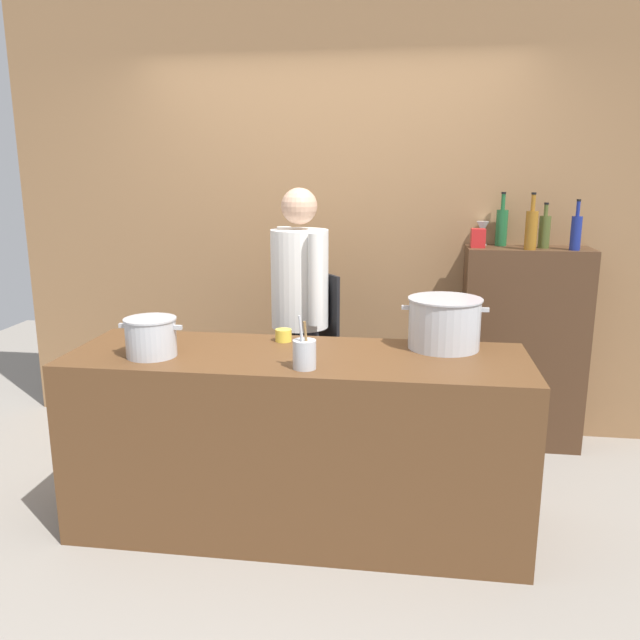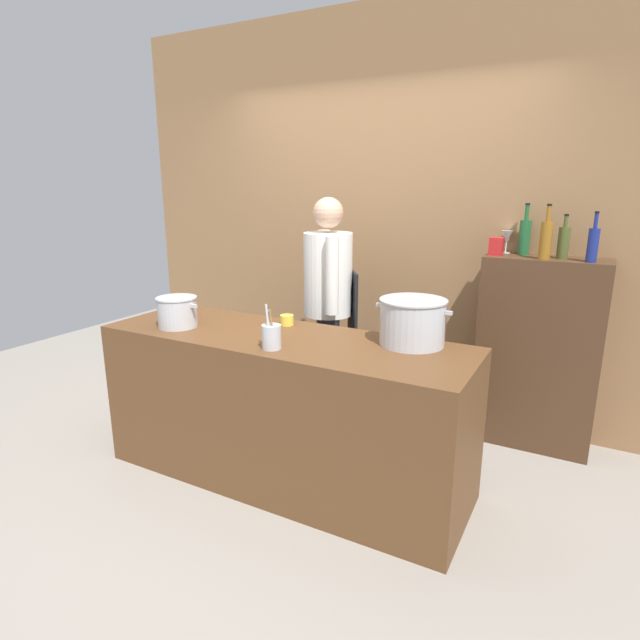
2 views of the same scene
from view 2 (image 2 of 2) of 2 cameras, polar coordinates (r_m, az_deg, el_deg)
name	(u,v)px [view 2 (image 2 of 2)]	position (r m, az deg, el deg)	size (l,w,h in m)	color
ground_plane	(285,476)	(3.34, -3.88, -16.79)	(8.00, 8.00, 0.00)	gray
brick_back_panel	(378,217)	(4.10, 6.46, 11.26)	(4.40, 0.10, 3.00)	olive
prep_counter	(284,409)	(3.13, -4.03, -9.74)	(2.20, 0.70, 0.90)	brown
bar_cabinet	(537,354)	(3.76, 22.83, -3.46)	(0.76, 0.32, 1.29)	#472D1C
chef	(328,297)	(3.67, 0.94, 2.51)	(0.41, 0.46, 1.66)	black
stockpot_large	(413,322)	(2.83, 10.17, -0.22)	(0.42, 0.36, 0.25)	#B7BABF
stockpot_small	(177,312)	(3.26, -15.46, 0.87)	(0.31, 0.25, 0.18)	#B7BABF
utensil_crock	(271,336)	(2.73, -5.38, -1.80)	(0.10, 0.10, 0.24)	#B7BABF
butter_jar	(287,320)	(3.20, -3.68, 0.00)	(0.08, 0.08, 0.06)	yellow
wine_bottle_amber	(546,239)	(3.51, 23.64, 8.16)	(0.07, 0.07, 0.34)	#8C5919
wine_bottle_green	(525,236)	(3.71, 21.63, 8.61)	(0.07, 0.07, 0.33)	#1E592D
wine_bottle_olive	(564,242)	(3.60, 25.27, 7.80)	(0.07, 0.07, 0.28)	#475123
wine_bottle_cobalt	(593,244)	(3.51, 27.88, 7.43)	(0.06, 0.06, 0.30)	navy
wine_glass_short	(507,237)	(3.75, 19.90, 8.58)	(0.08, 0.08, 0.15)	silver
spice_tin_red	(496,246)	(3.63, 18.87, 7.70)	(0.09, 0.09, 0.12)	red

